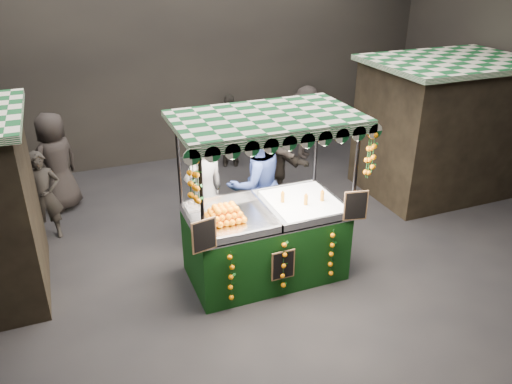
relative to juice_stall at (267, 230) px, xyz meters
name	(u,v)px	position (x,y,z in m)	size (l,w,h in m)	color
ground	(262,272)	(-0.04, 0.09, -0.77)	(12.00, 12.00, 0.00)	black
market_hall	(263,43)	(-0.04, 0.09, 2.61)	(12.10, 10.10, 5.05)	black
neighbour_stall_right	(442,126)	(4.36, 1.59, 0.54)	(3.00, 2.20, 2.60)	black
juice_stall	(267,230)	(0.00, 0.00, 0.00)	(2.56, 1.50, 2.48)	black
vendor_grey	(204,192)	(-0.59, 1.16, 0.20)	(0.80, 0.64, 1.93)	gray
vendor_blue	(255,184)	(0.22, 1.03, 0.26)	(1.13, 0.96, 2.05)	navy
shopper_0	(44,196)	(-2.97, 2.37, 0.00)	(0.57, 0.38, 1.54)	#282420
shopper_1	(269,160)	(0.88, 2.01, 0.19)	(1.06, 0.89, 1.93)	#2D2724
shopper_2	(231,131)	(0.90, 4.20, 0.04)	(1.03, 0.70, 1.62)	black
shopper_3	(306,122)	(2.67, 4.07, 0.07)	(1.18, 1.23, 1.68)	#2D2624
shopper_4	(56,162)	(-2.72, 3.42, 0.16)	(1.07, 1.03, 1.85)	#2A2422
shopper_5	(276,159)	(1.21, 2.42, 0.01)	(0.89, 1.52, 1.56)	black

